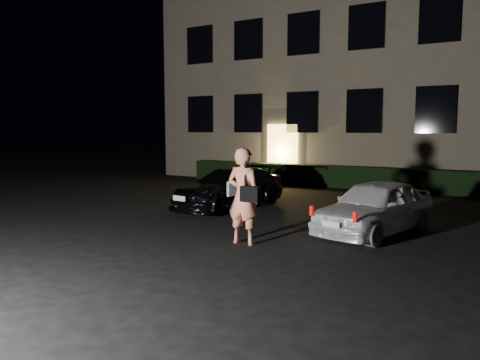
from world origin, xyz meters
The scene contains 6 objects.
ground centered at (0.00, 0.00, 0.00)m, with size 80.00×80.00×0.00m, color black.
building centered at (0.00, 14.99, 6.00)m, with size 20.00×8.11×12.00m.
hedge centered at (0.00, 10.50, 0.42)m, with size 15.00×0.70×0.85m, color black.
sedan centered at (-2.00, 4.21, 0.58)m, with size 2.13×4.19×1.16m.
hatch centered at (2.58, 2.87, 0.59)m, with size 2.22×3.73×1.19m.
man centered at (0.56, 0.59, 0.97)m, with size 0.79×0.47×1.93m.
Camera 1 is at (5.16, -7.36, 2.27)m, focal length 35.00 mm.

